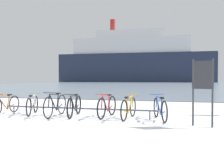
{
  "coord_description": "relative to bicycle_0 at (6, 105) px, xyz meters",
  "views": [
    {
      "loc": [
        2.18,
        -4.05,
        1.28
      ],
      "look_at": [
        -0.59,
        6.56,
        1.04
      ],
      "focal_mm": 39.11,
      "sensor_mm": 36.0,
      "label": 1
    }
  ],
  "objects": [
    {
      "name": "ground",
      "position": [
        3.73,
        50.45,
        -0.38
      ],
      "size": [
        80.0,
        132.0,
        0.08
      ],
      "color": "white"
    },
    {
      "name": "bike_rack",
      "position": [
        2.7,
        0.12,
        -0.07
      ],
      "size": [
        5.43,
        0.06,
        0.31
      ],
      "color": "#4C5156",
      "rests_on": "ground"
    },
    {
      "name": "bicycle_0",
      "position": [
        0.0,
        0.0,
        0.0
      ],
      "size": [
        0.46,
        1.69,
        0.75
      ],
      "color": "black",
      "rests_on": "ground"
    },
    {
      "name": "bicycle_1",
      "position": [
        0.96,
        0.2,
        -0.01
      ],
      "size": [
        0.64,
        1.54,
        0.75
      ],
      "color": "black",
      "rests_on": "ground"
    },
    {
      "name": "bicycle_2",
      "position": [
        1.95,
        0.04,
        0.04
      ],
      "size": [
        0.46,
        1.78,
        0.84
      ],
      "color": "black",
      "rests_on": "ground"
    },
    {
      "name": "bicycle_3",
      "position": [
        2.6,
        0.16,
        0.01
      ],
      "size": [
        0.46,
        1.76,
        0.79
      ],
      "color": "black",
      "rests_on": "ground"
    },
    {
      "name": "bicycle_4",
      "position": [
        3.72,
        0.26,
        0.02
      ],
      "size": [
        0.46,
        1.65,
        0.8
      ],
      "color": "black",
      "rests_on": "ground"
    },
    {
      "name": "bicycle_5",
      "position": [
        4.48,
        0.11,
        0.0
      ],
      "size": [
        0.46,
        1.64,
        0.77
      ],
      "color": "black",
      "rests_on": "ground"
    },
    {
      "name": "bicycle_6",
      "position": [
        5.45,
        0.17,
        0.01
      ],
      "size": [
        0.63,
        1.66,
        0.77
      ],
      "color": "black",
      "rests_on": "ground"
    },
    {
      "name": "info_sign",
      "position": [
        6.61,
        -0.6,
        0.87
      ],
      "size": [
        0.54,
        0.2,
        1.81
      ],
      "color": "#33383D",
      "rests_on": "ground"
    },
    {
      "name": "ferry_ship",
      "position": [
        -9.62,
        85.04,
        7.76
      ],
      "size": [
        57.83,
        14.05,
        24.18
      ],
      "color": "#232D47",
      "rests_on": "ground"
    }
  ]
}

